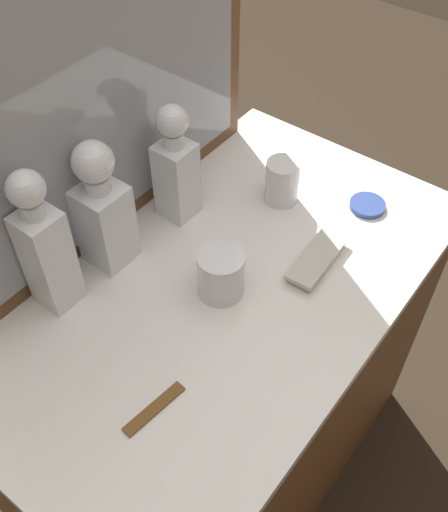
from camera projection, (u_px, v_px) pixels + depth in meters
ground_plane at (224, 461)px, 1.76m from camera, size 6.00×6.00×0.00m
dresser at (224, 391)px, 1.46m from camera, size 1.04×0.60×0.82m
dresser_mirror at (86, 47)px, 0.98m from camera, size 0.83×0.03×0.80m
crystal_decanter_rear at (176, 173)px, 1.21m from camera, size 0.07×0.07×0.27m
crystal_decanter_front at (47, 253)px, 1.04m from camera, size 0.07×0.07×0.30m
crystal_decanter_far_left at (104, 215)px, 1.12m from camera, size 0.09×0.09×0.28m
crystal_tumbler_center at (282, 183)px, 1.29m from camera, size 0.07×0.07×0.10m
crystal_tumbler_front at (221, 275)px, 1.11m from camera, size 0.09×0.09×0.10m
silver_brush_right at (317, 259)px, 1.18m from camera, size 0.17×0.07×0.02m
porcelain_dish at (367, 205)px, 1.30m from camera, size 0.08×0.08×0.01m
tortoiseshell_comb at (154, 409)px, 0.97m from camera, size 0.12×0.03×0.01m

